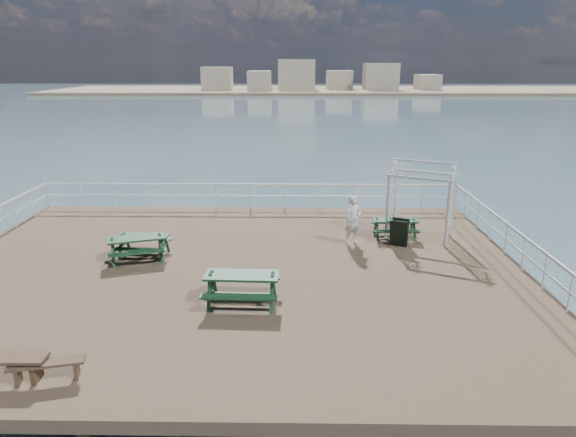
# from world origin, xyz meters

# --- Properties ---
(ground) EXTENTS (18.00, 14.00, 0.30)m
(ground) POSITION_xyz_m (0.00, 0.00, -0.15)
(ground) COLOR brown
(ground) RESTS_ON ground
(sea_backdrop) EXTENTS (300.00, 300.00, 9.20)m
(sea_backdrop) POSITION_xyz_m (12.54, 134.07, -0.51)
(sea_backdrop) COLOR #38535F
(sea_backdrop) RESTS_ON ground
(railing) EXTENTS (17.77, 13.76, 1.10)m
(railing) POSITION_xyz_m (-0.07, 2.57, 0.87)
(railing) COLOR silver
(railing) RESTS_ON ground
(picnic_table_a) EXTENTS (1.72, 1.43, 0.79)m
(picnic_table_a) POSITION_xyz_m (-2.99, 1.10, 0.51)
(picnic_table_a) COLOR #12331A
(picnic_table_a) RESTS_ON ground
(picnic_table_b) EXTENTS (2.12, 1.91, 0.85)m
(picnic_table_b) POSITION_xyz_m (-3.10, 0.74, 0.55)
(picnic_table_b) COLOR #12331A
(picnic_table_b) RESTS_ON ground
(picnic_table_c) EXTENTS (1.58, 1.28, 0.77)m
(picnic_table_c) POSITION_xyz_m (5.54, 3.07, 0.49)
(picnic_table_c) COLOR #12331A
(picnic_table_c) RESTS_ON ground
(picnic_table_d) EXTENTS (1.98, 1.62, 0.94)m
(picnic_table_d) POSITION_xyz_m (0.58, -2.33, 0.60)
(picnic_table_d) COLOR #12331A
(picnic_table_d) RESTS_ON ground
(flat_bench_near) EXTENTS (1.49, 0.68, 0.42)m
(flat_bench_near) POSITION_xyz_m (-2.95, -5.80, 0.31)
(flat_bench_near) COLOR brown
(flat_bench_near) RESTS_ON ground
(flat_bench_far) EXTENTS (1.81, 0.45, 0.52)m
(flat_bench_far) POSITION_xyz_m (-3.85, -5.80, 0.39)
(flat_bench_far) COLOR brown
(flat_bench_far) RESTS_ON ground
(trellis_arbor) EXTENTS (2.55, 2.04, 2.81)m
(trellis_arbor) POSITION_xyz_m (6.40, 3.07, 1.25)
(trellis_arbor) COLOR silver
(trellis_arbor) RESTS_ON ground
(sandwich_board) EXTENTS (0.72, 0.64, 0.97)m
(sandwich_board) POSITION_xyz_m (5.52, 2.12, 0.47)
(sandwich_board) COLOR black
(sandwich_board) RESTS_ON ground
(person) EXTENTS (0.75, 0.66, 1.74)m
(person) POSITION_xyz_m (3.94, 2.31, 0.87)
(person) COLOR white
(person) RESTS_ON ground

